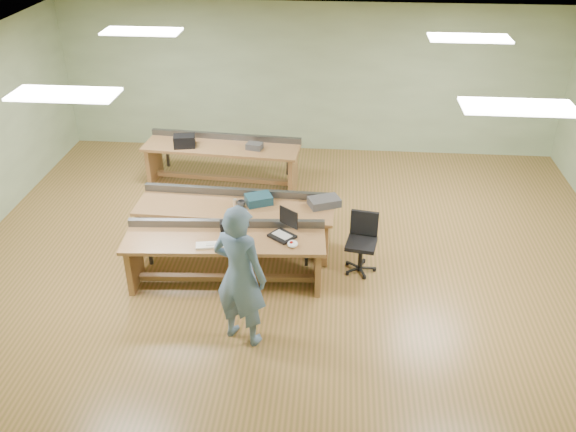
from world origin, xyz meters
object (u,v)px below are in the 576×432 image
object	(u,v)px
person	(240,276)
drinks_can	(235,203)
workbench_front	(225,249)
mug	(241,204)
workbench_back	(222,155)
parts_bin_teal	(259,199)
camera_bag	(229,226)
task_chair	(361,250)
parts_bin_grey	(324,202)
workbench_mid	(236,216)
laptop_base	(282,236)

from	to	relation	value
person	drinks_can	xyz separation A→B (m)	(-0.40, 2.05, -0.15)
workbench_front	person	world-z (taller)	person
workbench_front	mug	world-z (taller)	workbench_front
workbench_back	mug	size ratio (longest dim) A/B	23.37
parts_bin_teal	mug	xyz separation A→B (m)	(-0.25, -0.13, -0.02)
camera_bag	task_chair	bearing A→B (deg)	-4.50
person	parts_bin_grey	size ratio (longest dim) A/B	4.20
workbench_front	camera_bag	size ratio (longest dim) A/B	11.85
task_chair	parts_bin_grey	world-z (taller)	task_chair
camera_bag	parts_bin_teal	bearing A→B (deg)	55.43
workbench_front	mug	distance (m)	0.93
parts_bin_grey	mug	distance (m)	1.25
workbench_mid	parts_bin_grey	bearing A→B (deg)	6.11
mug	drinks_can	distance (m)	0.10
workbench_back	mug	bearing A→B (deg)	-68.05
parts_bin_teal	parts_bin_grey	bearing A→B (deg)	0.85
workbench_back	task_chair	distance (m)	3.67
laptop_base	parts_bin_grey	xyz separation A→B (m)	(0.55, 0.95, 0.04)
workbench_mid	camera_bag	world-z (taller)	camera_bag
person	laptop_base	world-z (taller)	person
workbench_back	parts_bin_grey	size ratio (longest dim) A/B	6.42
workbench_front	workbench_mid	bearing A→B (deg)	86.08
person	camera_bag	bearing A→B (deg)	-52.30
workbench_mid	task_chair	distance (m)	1.98
task_chair	parts_bin_grey	xyz separation A→B (m)	(-0.57, 0.54, 0.48)
workbench_back	camera_bag	distance (m)	3.06
workbench_mid	parts_bin_teal	world-z (taller)	parts_bin_teal
workbench_front	parts_bin_teal	distance (m)	1.11
person	parts_bin_grey	distance (m)	2.38
laptop_base	mug	bearing A→B (deg)	168.96
workbench_mid	workbench_back	world-z (taller)	same
camera_bag	task_chair	xyz separation A→B (m)	(1.88, 0.32, -0.50)
workbench_mid	parts_bin_teal	xyz separation A→B (m)	(0.35, 0.08, 0.26)
workbench_mid	camera_bag	distance (m)	0.81
parts_bin_grey	mug	size ratio (longest dim) A/B	3.64
drinks_can	camera_bag	bearing A→B (deg)	-87.74
workbench_mid	person	bearing A→B (deg)	-77.08
parts_bin_teal	mug	distance (m)	0.28
workbench_front	workbench_mid	world-z (taller)	same
mug	task_chair	bearing A→B (deg)	-12.39
workbench_mid	drinks_can	world-z (taller)	drinks_can
workbench_back	mug	xyz separation A→B (m)	(0.71, -2.26, 0.24)
workbench_front	parts_bin_grey	bearing A→B (deg)	33.55
workbench_front	drinks_can	size ratio (longest dim) A/B	24.47
workbench_front	drinks_can	world-z (taller)	drinks_can
camera_bag	parts_bin_teal	size ratio (longest dim) A/B	0.62
task_chair	parts_bin_grey	bearing A→B (deg)	146.68
workbench_front	parts_bin_grey	distance (m)	1.71
workbench_front	parts_bin_teal	world-z (taller)	parts_bin_teal
laptop_base	parts_bin_grey	bearing A→B (deg)	98.62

